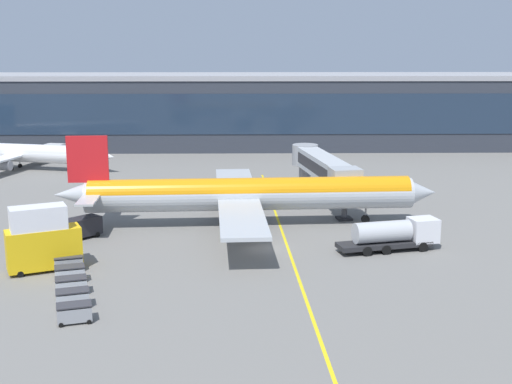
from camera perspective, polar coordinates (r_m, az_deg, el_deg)
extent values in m
plane|color=slate|center=(71.28, 0.60, -4.82)|extent=(700.00, 700.00, 0.00)
cube|color=yellow|center=(73.31, 2.57, -4.34)|extent=(3.33, 79.95, 0.01)
cube|color=#2D333D|center=(145.20, -2.83, 6.74)|extent=(177.48, 21.75, 14.36)
cube|color=#1E2D42|center=(134.25, -2.98, 6.61)|extent=(172.15, 0.16, 8.04)
cube|color=#99999E|center=(144.68, -2.86, 9.77)|extent=(181.03, 22.19, 1.00)
cylinder|color=#B2B7BC|center=(79.57, -0.46, -0.26)|extent=(38.81, 5.61, 3.62)
cylinder|color=orange|center=(79.50, -0.46, -0.03)|extent=(38.03, 5.42, 3.48)
cone|color=#B2B7BC|center=(83.38, 13.82, -0.04)|extent=(3.79, 3.62, 3.44)
cone|color=#B2B7BC|center=(80.95, -15.31, -0.22)|extent=(4.50, 3.30, 3.08)
cube|color=red|center=(79.82, -14.10, 2.72)|extent=(4.72, 0.60, 5.43)
cube|color=#B2B7BC|center=(83.96, -13.21, 0.45)|extent=(2.30, 5.89, 0.24)
cube|color=#B2B7BC|center=(76.98, -14.04, -0.64)|extent=(2.30, 5.89, 0.24)
cube|color=#B2B7BC|center=(89.26, -1.82, 0.92)|extent=(5.63, 16.47, 0.40)
cube|color=#B2B7BC|center=(69.90, -1.18, -2.24)|extent=(5.63, 16.47, 0.40)
cylinder|color=#939399|center=(86.71, -1.07, -0.29)|extent=(2.89, 2.13, 1.99)
cylinder|color=#939399|center=(73.11, -0.51, -2.64)|extent=(2.89, 2.13, 1.99)
cylinder|color=black|center=(82.33, 9.27, -2.29)|extent=(1.02, 0.45, 1.00)
cylinder|color=slate|center=(82.10, 9.29, -1.65)|extent=(0.20, 0.20, 1.89)
cylinder|color=black|center=(81.79, -2.15, -2.23)|extent=(1.02, 0.45, 1.00)
cylinder|color=slate|center=(81.56, -2.16, -1.59)|extent=(0.20, 0.20, 1.89)
cylinder|color=black|center=(78.64, -2.07, -2.82)|extent=(1.02, 0.45, 1.00)
cylinder|color=slate|center=(78.40, -2.08, -2.15)|extent=(0.20, 0.20, 1.89)
cube|color=#B2B7BC|center=(92.14, 5.71, 2.21)|extent=(6.08, 20.32, 2.80)
cube|color=#232328|center=(92.16, 5.74, 2.21)|extent=(5.70, 17.16, 1.54)
cube|color=#9EA3A8|center=(82.68, 7.58, 1.02)|extent=(4.05, 3.72, 2.94)
cylinder|color=#4C4C51|center=(83.35, 7.52, -1.14)|extent=(0.70, 0.70, 3.60)
cube|color=#262628|center=(83.74, 7.48, -2.23)|extent=(2.06, 2.06, 0.30)
cylinder|color=gray|center=(101.72, 4.19, 3.18)|extent=(3.90, 3.90, 3.08)
cylinder|color=gray|center=(102.27, 4.16, 1.41)|extent=(1.80, 1.80, 3.60)
cube|color=#232326|center=(71.48, 10.81, -4.36)|extent=(10.31, 4.71, 0.50)
cube|color=silver|center=(73.07, 13.99, -3.13)|extent=(3.29, 3.07, 2.50)
cube|color=black|center=(73.53, 14.88, -2.68)|extent=(0.68, 2.28, 1.12)
cylinder|color=#B7BABF|center=(70.99, 10.65, -3.34)|extent=(6.34, 3.50, 2.20)
cylinder|color=black|center=(74.22, 13.12, -4.05)|extent=(1.05, 0.57, 1.00)
cylinder|color=black|center=(72.21, 13.98, -4.55)|extent=(1.05, 0.57, 1.00)
cylinder|color=black|center=(72.46, 10.20, -4.32)|extent=(1.05, 0.57, 1.00)
cylinder|color=black|center=(70.40, 10.99, -4.84)|extent=(1.05, 0.57, 1.00)
cylinder|color=black|center=(71.64, 8.66, -4.45)|extent=(1.05, 0.57, 1.00)
cylinder|color=black|center=(69.55, 9.41, -4.99)|extent=(1.05, 0.57, 1.00)
cube|color=yellow|center=(66.95, -17.56, -4.56)|extent=(7.23, 5.05, 3.80)
cube|color=silver|center=(66.14, -18.01, -2.10)|extent=(5.63, 4.25, 2.20)
cylinder|color=black|center=(68.88, -15.62, -5.63)|extent=(0.65, 0.47, 0.60)
cylinder|color=black|center=(66.76, -15.29, -6.18)|extent=(0.65, 0.47, 0.60)
cylinder|color=black|center=(68.34, -19.57, -6.03)|extent=(0.65, 0.47, 0.60)
cylinder|color=black|center=(66.21, -19.37, -6.60)|extent=(0.65, 0.47, 0.60)
cube|color=black|center=(77.10, -14.84, -2.92)|extent=(4.97, 5.07, 2.00)
cube|color=black|center=(77.66, -14.08, -2.50)|extent=(2.58, 2.57, 0.60)
cylinder|color=black|center=(79.03, -14.11, -3.26)|extent=(0.60, 0.61, 0.60)
cylinder|color=black|center=(77.51, -13.34, -3.52)|extent=(0.60, 0.61, 0.60)
cylinder|color=black|center=(77.26, -16.27, -3.74)|extent=(0.60, 0.61, 0.60)
cylinder|color=black|center=(75.70, -15.53, -4.02)|extent=(0.60, 0.61, 0.60)
cube|color=gray|center=(54.49, -15.17, -9.90)|extent=(2.91, 2.16, 1.10)
cube|color=#333338|center=(54.24, -15.21, -9.21)|extent=(2.97, 2.21, 0.10)
cylinder|color=black|center=(54.00, -16.22, -10.80)|extent=(0.38, 0.22, 0.36)
cylinder|color=black|center=(55.38, -16.26, -10.21)|extent=(0.38, 0.22, 0.36)
cylinder|color=black|center=(54.03, -13.98, -10.66)|extent=(0.38, 0.22, 0.36)
cylinder|color=black|center=(55.42, -14.08, -10.07)|extent=(0.38, 0.22, 0.36)
cube|color=#B2B7BC|center=(57.48, -15.30, -8.73)|extent=(2.91, 2.16, 1.10)
cube|color=#333338|center=(57.24, -15.34, -8.08)|extent=(2.97, 2.21, 0.10)
cylinder|color=black|center=(56.97, -16.30, -9.58)|extent=(0.38, 0.22, 0.36)
cylinder|color=black|center=(58.37, -16.33, -9.05)|extent=(0.38, 0.22, 0.36)
cylinder|color=black|center=(57.00, -14.18, -9.44)|extent=(0.38, 0.22, 0.36)
cylinder|color=black|center=(58.40, -14.27, -8.91)|extent=(0.38, 0.22, 0.36)
cube|color=#B2B7BC|center=(60.49, -15.42, -7.68)|extent=(2.91, 2.16, 1.10)
cube|color=#333338|center=(60.26, -15.45, -7.05)|extent=(2.97, 2.21, 0.10)
cylinder|color=black|center=(59.96, -16.36, -8.47)|extent=(0.38, 0.22, 0.36)
cylinder|color=black|center=(61.37, -16.39, -7.99)|extent=(0.38, 0.22, 0.36)
cylinder|color=black|center=(59.99, -14.36, -8.35)|extent=(0.38, 0.22, 0.36)
cylinder|color=black|center=(61.40, -14.43, -7.87)|extent=(0.38, 0.22, 0.36)
cube|color=#B2B7BC|center=(63.52, -15.52, -6.73)|extent=(2.91, 2.16, 1.10)
cube|color=#333338|center=(63.30, -15.56, -6.13)|extent=(2.97, 2.21, 0.10)
cylinder|color=black|center=(62.98, -16.42, -7.48)|extent=(0.38, 0.22, 0.36)
cylinder|color=black|center=(64.40, -16.45, -7.04)|extent=(0.38, 0.22, 0.36)
cylinder|color=black|center=(63.01, -14.52, -7.35)|extent=(0.38, 0.22, 0.36)
cylinder|color=black|center=(64.43, -14.59, -6.92)|extent=(0.38, 0.22, 0.36)
cube|color=gray|center=(66.56, -15.62, -5.86)|extent=(2.91, 2.16, 1.10)
cube|color=#333338|center=(66.35, -15.65, -5.29)|extent=(2.97, 2.21, 0.10)
cylinder|color=black|center=(66.01, -16.48, -6.57)|extent=(0.38, 0.22, 0.36)
cylinder|color=black|center=(67.43, -16.50, -6.17)|extent=(0.38, 0.22, 0.36)
cylinder|color=black|center=(66.04, -14.66, -6.45)|extent=(0.38, 0.22, 0.36)
cylinder|color=black|center=(67.46, -14.73, -6.06)|extent=(0.38, 0.22, 0.36)
cylinder|color=white|center=(123.67, -19.12, 3.11)|extent=(28.79, 9.85, 2.93)
cylinder|color=silver|center=(123.63, -19.12, 3.23)|extent=(28.20, 9.60, 2.82)
cone|color=white|center=(116.23, -12.61, 2.95)|extent=(3.52, 3.41, 2.79)
cube|color=white|center=(130.62, -17.77, 3.55)|extent=(6.27, 12.62, 0.29)
cylinder|color=#939399|center=(128.55, -17.96, 2.94)|extent=(2.58, 2.11, 1.61)
cylinder|color=#939399|center=(119.62, -20.57, 2.11)|extent=(2.58, 2.11, 1.61)
cylinder|color=black|center=(118.90, -14.77, 1.84)|extent=(0.76, 0.45, 0.71)
cylinder|color=slate|center=(118.78, -14.78, 2.16)|extent=(0.14, 0.14, 1.34)
cylinder|color=black|center=(126.07, -19.39, 2.12)|extent=(0.76, 0.45, 0.71)
cylinder|color=slate|center=(125.96, -19.42, 2.42)|extent=(0.14, 0.14, 1.34)
cylinder|color=black|center=(123.88, -20.04, 1.91)|extent=(0.76, 0.45, 0.71)
cylinder|color=slate|center=(123.77, -20.06, 2.21)|extent=(0.14, 0.14, 1.34)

